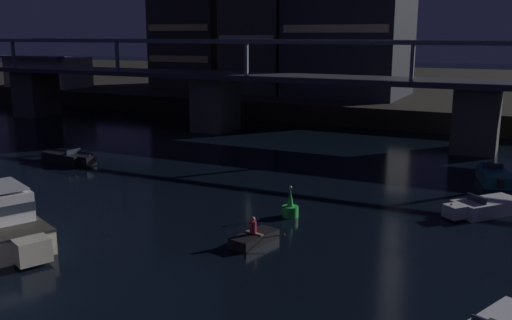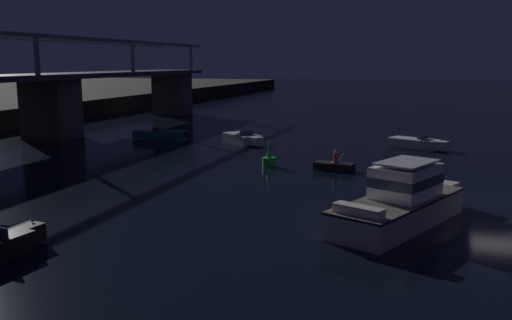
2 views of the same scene
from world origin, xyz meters
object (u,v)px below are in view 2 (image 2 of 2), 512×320
at_px(speedboat_mid_right, 243,139).
at_px(speedboat_far_left, 416,143).
at_px(channel_buoy, 269,159).
at_px(dinghy_with_paddler, 334,166).
at_px(speedboat_near_right, 162,135).
at_px(cabin_cruiser_near_left, 402,201).

distance_m(speedboat_mid_right, speedboat_far_left, 14.76).
height_order(channel_buoy, dinghy_with_paddler, channel_buoy).
relative_size(speedboat_near_right, channel_buoy, 2.96).
height_order(speedboat_near_right, channel_buoy, channel_buoy).
bearing_deg(speedboat_mid_right, speedboat_far_left, -83.87).
bearing_deg(dinghy_with_paddler, speedboat_far_left, -24.03).
height_order(cabin_cruiser_near_left, speedboat_near_right, cabin_cruiser_near_left).
xyz_separation_m(speedboat_mid_right, channel_buoy, (-9.62, -5.15, 0.06)).
height_order(cabin_cruiser_near_left, dinghy_with_paddler, cabin_cruiser_near_left).
xyz_separation_m(cabin_cruiser_near_left, channel_buoy, (11.37, 9.42, -0.57)).
xyz_separation_m(speedboat_far_left, dinghy_with_paddler, (-11.19, 4.99, -0.14)).
distance_m(speedboat_far_left, channel_buoy, 14.70).
xyz_separation_m(speedboat_near_right, channel_buoy, (-9.60, -13.09, 0.06)).
xyz_separation_m(speedboat_far_left, channel_buoy, (-11.20, 9.52, 0.06)).
bearing_deg(cabin_cruiser_near_left, speedboat_mid_right, 34.77).
height_order(cabin_cruiser_near_left, channel_buoy, cabin_cruiser_near_left).
distance_m(speedboat_mid_right, dinghy_with_paddler, 13.65).
bearing_deg(speedboat_near_right, dinghy_with_paddler, -118.55).
height_order(speedboat_mid_right, dinghy_with_paddler, dinghy_with_paddler).
bearing_deg(speedboat_mid_right, cabin_cruiser_near_left, -145.23).
relative_size(speedboat_near_right, speedboat_mid_right, 1.14).
height_order(speedboat_far_left, channel_buoy, channel_buoy).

